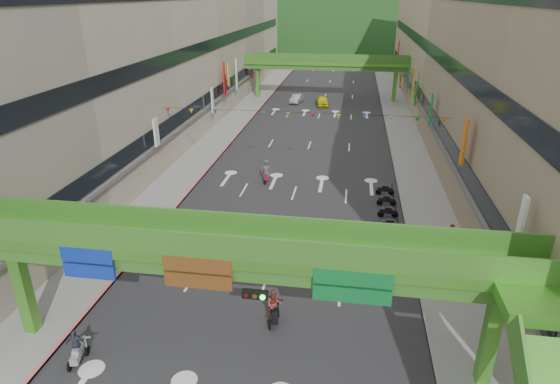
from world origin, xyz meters
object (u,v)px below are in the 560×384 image
car_silver (297,99)px  pedestrian_red (451,237)px  overpass_near (256,272)px  car_yellow (322,101)px  scooter_rider_mid (274,307)px

car_silver → pedestrian_red: size_ratio=2.41×
overpass_near → car_yellow: size_ratio=6.48×
overpass_near → pedestrian_red: (10.80, 12.83, -4.38)m
car_yellow → pedestrian_red: pedestrian_red is taller
pedestrian_red → scooter_rider_mid: bearing=-160.8°
overpass_near → pedestrian_red: overpass_near is taller
scooter_rider_mid → pedestrian_red: bearing=42.2°
overpass_near → car_silver: bearing=95.1°
scooter_rider_mid → car_yellow: size_ratio=0.47×
scooter_rider_mid → pedestrian_red: scooter_rider_mid is taller
car_silver → pedestrian_red: 46.60m
car_silver → pedestrian_red: bearing=-60.4°
car_yellow → overpass_near: bearing=-96.9°
pedestrian_red → car_silver: bearing=87.0°
overpass_near → scooter_rider_mid: 5.28m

